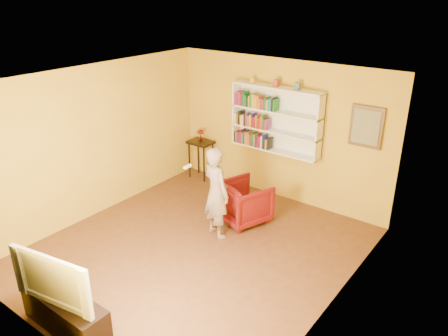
{
  "coord_description": "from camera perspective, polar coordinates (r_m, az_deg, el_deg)",
  "views": [
    {
      "loc": [
        3.92,
        -4.43,
        3.94
      ],
      "look_at": [
        0.01,
        0.75,
        1.17
      ],
      "focal_mm": 35.0,
      "sensor_mm": 36.0,
      "label": 1
    }
  ],
  "objects": [
    {
      "name": "person",
      "position": [
        7.12,
        -1.02,
        -3.23
      ],
      "size": [
        0.66,
        0.54,
        1.57
      ],
      "primitive_type": "imported",
      "rotation": [
        0.0,
        0.0,
        2.81
      ],
      "color": "#7B675A",
      "rests_on": "ground"
    },
    {
      "name": "ornament_right",
      "position": [
        7.81,
        9.58,
        10.49
      ],
      "size": [
        0.09,
        0.09,
        0.13
      ],
      "primitive_type": "cube",
      "color": "slate",
      "rests_on": "bookshelf"
    },
    {
      "name": "books_row_lower",
      "position": [
        8.51,
        3.82,
        3.76
      ],
      "size": [
        0.79,
        0.19,
        0.27
      ],
      "color": "black",
      "rests_on": "bookshelf"
    },
    {
      "name": "game_remote",
      "position": [
        6.82,
        -4.78,
        0.19
      ],
      "size": [
        0.04,
        0.15,
        0.04
      ],
      "primitive_type": "cube",
      "color": "silver",
      "rests_on": "person"
    },
    {
      "name": "console_table",
      "position": [
        9.34,
        -3.05,
        2.7
      ],
      "size": [
        0.51,
        0.39,
        0.83
      ],
      "color": "black",
      "rests_on": "ground"
    },
    {
      "name": "books_row_upper",
      "position": [
        8.27,
        4.16,
        8.68
      ],
      "size": [
        0.88,
        0.19,
        0.27
      ],
      "color": "#75297D",
      "rests_on": "bookshelf"
    },
    {
      "name": "armchair",
      "position": [
        7.73,
        2.6,
        -4.46
      ],
      "size": [
        1.01,
        1.02,
        0.74
      ],
      "primitive_type": "imported",
      "rotation": [
        0.0,
        0.0,
        2.8
      ],
      "color": "#4F050B",
      "rests_on": "ground"
    },
    {
      "name": "room_shell",
      "position": [
        6.59,
        -3.98,
        -3.28
      ],
      "size": [
        5.3,
        5.8,
        2.88
      ],
      "color": "#4F2D19",
      "rests_on": "ground"
    },
    {
      "name": "framed_painting",
      "position": [
        7.57,
        18.09,
        5.13
      ],
      "size": [
        0.55,
        0.05,
        0.7
      ],
      "color": "#503517",
      "rests_on": "room_shell"
    },
    {
      "name": "ornament_centre",
      "position": [
        8.01,
        6.85,
        10.96
      ],
      "size": [
        0.09,
        0.09,
        0.13
      ],
      "primitive_type": "cube",
      "color": "#A03A35",
      "rests_on": "bookshelf"
    },
    {
      "name": "television",
      "position": [
        5.58,
        -20.77,
        -12.99
      ],
      "size": [
        1.17,
        0.35,
        0.67
      ],
      "primitive_type": "imported",
      "rotation": [
        0.0,
        0.0,
        0.18
      ],
      "color": "black",
      "rests_on": "tv_cabinet"
    },
    {
      "name": "tv_cabinet",
      "position": [
        5.91,
        -19.98,
        -17.42
      ],
      "size": [
        1.28,
        0.38,
        0.46
      ],
      "primitive_type": "cube",
      "color": "black",
      "rests_on": "ground"
    },
    {
      "name": "ruby_lustre",
      "position": [
        9.23,
        -3.09,
        4.59
      ],
      "size": [
        0.16,
        0.16,
        0.25
      ],
      "color": "maroon",
      "rests_on": "console_table"
    },
    {
      "name": "ornament_left",
      "position": [
        8.28,
        3.79,
        11.35
      ],
      "size": [
        0.07,
        0.07,
        0.1
      ],
      "primitive_type": "cube",
      "color": "gold",
      "rests_on": "bookshelf"
    },
    {
      "name": "books_row_middle",
      "position": [
        8.41,
        3.68,
        6.22
      ],
      "size": [
        0.73,
        0.19,
        0.26
      ],
      "color": "beige",
      "rests_on": "bookshelf"
    },
    {
      "name": "bookshelf",
      "position": [
        8.22,
        7.0,
        6.34
      ],
      "size": [
        1.8,
        0.29,
        1.23
      ],
      "color": "white",
      "rests_on": "room_shell"
    }
  ]
}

